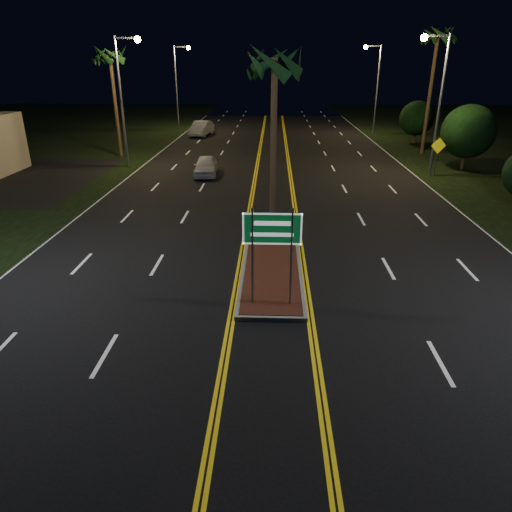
{
  "coord_description": "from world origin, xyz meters",
  "views": [
    {
      "loc": [
        -0.0,
        -10.17,
        7.33
      ],
      "look_at": [
        -0.48,
        2.56,
        1.9
      ],
      "focal_mm": 32.0,
      "sensor_mm": 36.0,
      "label": 1
    }
  ],
  "objects_px": {
    "streetlight_right_mid": "(436,90)",
    "palm_right_far": "(438,37)",
    "streetlight_left_far": "(179,78)",
    "shrub_mid": "(468,132)",
    "median_island": "(272,255)",
    "car_far": "(201,127)",
    "palm_left_far": "(110,56)",
    "highway_sign": "(272,238)",
    "streetlight_right_far": "(375,79)",
    "shrub_far": "(417,118)",
    "streetlight_left_mid": "(125,88)",
    "warning_sign": "(438,151)",
    "palm_median": "(275,63)",
    "car_near": "(206,164)"
  },
  "relations": [
    {
      "from": "car_far",
      "to": "palm_left_far",
      "type": "bearing_deg",
      "value": -104.27
    },
    {
      "from": "palm_median",
      "to": "car_far",
      "type": "height_order",
      "value": "palm_median"
    },
    {
      "from": "car_far",
      "to": "streetlight_right_mid",
      "type": "bearing_deg",
      "value": -36.33
    },
    {
      "from": "shrub_mid",
      "to": "palm_left_far",
      "type": "bearing_deg",
      "value": 171.51
    },
    {
      "from": "palm_right_far",
      "to": "shrub_mid",
      "type": "bearing_deg",
      "value": -78.69
    },
    {
      "from": "streetlight_left_mid",
      "to": "streetlight_right_far",
      "type": "height_order",
      "value": "same"
    },
    {
      "from": "streetlight_right_far",
      "to": "car_near",
      "type": "distance_m",
      "value": 26.14
    },
    {
      "from": "median_island",
      "to": "car_near",
      "type": "xyz_separation_m",
      "value": [
        -4.71,
        14.4,
        0.68
      ]
    },
    {
      "from": "streetlight_left_mid",
      "to": "palm_median",
      "type": "relative_size",
      "value": 1.08
    },
    {
      "from": "highway_sign",
      "to": "streetlight_right_mid",
      "type": "bearing_deg",
      "value": 61.07
    },
    {
      "from": "streetlight_right_far",
      "to": "car_far",
      "type": "xyz_separation_m",
      "value": [
        -18.41,
        -1.9,
        -4.78
      ]
    },
    {
      "from": "palm_median",
      "to": "streetlight_right_mid",
      "type": "bearing_deg",
      "value": 47.3
    },
    {
      "from": "car_near",
      "to": "shrub_mid",
      "type": "bearing_deg",
      "value": 3.85
    },
    {
      "from": "palm_median",
      "to": "shrub_far",
      "type": "bearing_deg",
      "value": 61.58
    },
    {
      "from": "palm_right_far",
      "to": "car_far",
      "type": "bearing_deg",
      "value": 153.87
    },
    {
      "from": "streetlight_right_mid",
      "to": "palm_right_far",
      "type": "distance_m",
      "value": 9.0
    },
    {
      "from": "streetlight_left_far",
      "to": "shrub_mid",
      "type": "relative_size",
      "value": 1.95
    },
    {
      "from": "palm_median",
      "to": "streetlight_left_far",
      "type": "bearing_deg",
      "value": 107.58
    },
    {
      "from": "streetlight_right_mid",
      "to": "shrub_far",
      "type": "bearing_deg",
      "value": 77.18
    },
    {
      "from": "shrub_mid",
      "to": "warning_sign",
      "type": "bearing_deg",
      "value": -142.4
    },
    {
      "from": "palm_left_far",
      "to": "palm_right_far",
      "type": "distance_m",
      "value": 25.72
    },
    {
      "from": "median_island",
      "to": "streetlight_left_mid",
      "type": "bearing_deg",
      "value": 121.98
    },
    {
      "from": "shrub_far",
      "to": "car_far",
      "type": "distance_m",
      "value": 22.03
    },
    {
      "from": "streetlight_left_far",
      "to": "warning_sign",
      "type": "distance_m",
      "value": 31.36
    },
    {
      "from": "median_island",
      "to": "car_far",
      "type": "distance_m",
      "value": 34.02
    },
    {
      "from": "highway_sign",
      "to": "streetlight_right_far",
      "type": "bearing_deg",
      "value": 74.85
    },
    {
      "from": "streetlight_left_far",
      "to": "streetlight_right_mid",
      "type": "height_order",
      "value": "same"
    },
    {
      "from": "palm_left_far",
      "to": "warning_sign",
      "type": "xyz_separation_m",
      "value": [
        24.12,
        -6.07,
        -6.04
      ]
    },
    {
      "from": "streetlight_left_mid",
      "to": "car_far",
      "type": "height_order",
      "value": "streetlight_left_mid"
    },
    {
      "from": "median_island",
      "to": "warning_sign",
      "type": "height_order",
      "value": "warning_sign"
    },
    {
      "from": "highway_sign",
      "to": "shrub_mid",
      "type": "bearing_deg",
      "value": 56.56
    },
    {
      "from": "streetlight_left_mid",
      "to": "shrub_mid",
      "type": "distance_m",
      "value": 24.79
    },
    {
      "from": "streetlight_right_far",
      "to": "shrub_mid",
      "type": "xyz_separation_m",
      "value": [
        3.39,
        -18.0,
        -2.93
      ]
    },
    {
      "from": "streetlight_left_mid",
      "to": "palm_median",
      "type": "bearing_deg",
      "value": -51.83
    },
    {
      "from": "streetlight_left_mid",
      "to": "car_near",
      "type": "bearing_deg",
      "value": -23.79
    },
    {
      "from": "streetlight_right_mid",
      "to": "palm_left_far",
      "type": "relative_size",
      "value": 1.02
    },
    {
      "from": "highway_sign",
      "to": "median_island",
      "type": "bearing_deg",
      "value": 90.0
    },
    {
      "from": "streetlight_left_mid",
      "to": "median_island",
      "type": "bearing_deg",
      "value": -58.02
    },
    {
      "from": "streetlight_left_mid",
      "to": "streetlight_right_mid",
      "type": "xyz_separation_m",
      "value": [
        21.23,
        -2.0,
        0.0
      ]
    },
    {
      "from": "palm_left_far",
      "to": "palm_right_far",
      "type": "height_order",
      "value": "palm_right_far"
    },
    {
      "from": "palm_left_far",
      "to": "palm_right_far",
      "type": "xyz_separation_m",
      "value": [
        25.6,
        2.0,
        1.4
      ]
    },
    {
      "from": "car_near",
      "to": "warning_sign",
      "type": "distance_m",
      "value": 16.06
    },
    {
      "from": "median_island",
      "to": "warning_sign",
      "type": "bearing_deg",
      "value": 52.84
    },
    {
      "from": "streetlight_right_mid",
      "to": "palm_right_far",
      "type": "relative_size",
      "value": 0.87
    },
    {
      "from": "warning_sign",
      "to": "streetlight_right_far",
      "type": "bearing_deg",
      "value": 79.18
    },
    {
      "from": "palm_right_far",
      "to": "palm_median",
      "type": "bearing_deg",
      "value": -123.28
    },
    {
      "from": "median_island",
      "to": "car_far",
      "type": "bearing_deg",
      "value": 103.25
    },
    {
      "from": "streetlight_left_mid",
      "to": "highway_sign",
      "type": "bearing_deg",
      "value": -63.41
    },
    {
      "from": "streetlight_right_mid",
      "to": "palm_left_far",
      "type": "bearing_deg",
      "value": 165.63
    },
    {
      "from": "streetlight_right_mid",
      "to": "car_far",
      "type": "xyz_separation_m",
      "value": [
        -18.41,
        18.1,
        -4.78
      ]
    }
  ]
}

